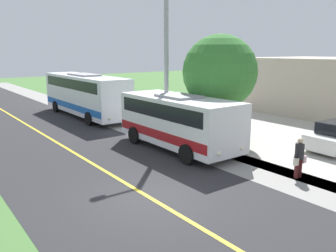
# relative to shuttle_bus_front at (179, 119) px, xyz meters

# --- Properties ---
(ground_plane) EXTENTS (120.00, 120.00, 0.00)m
(ground_plane) POSITION_rel_shuttle_bus_front_xyz_m (4.56, 4.22, -1.51)
(ground_plane) COLOR #477238
(road_surface) EXTENTS (8.00, 100.00, 0.01)m
(road_surface) POSITION_rel_shuttle_bus_front_xyz_m (4.56, 4.22, -1.51)
(road_surface) COLOR #28282B
(road_surface) RESTS_ON ground
(sidewalk) EXTENTS (2.40, 100.00, 0.01)m
(sidewalk) POSITION_rel_shuttle_bus_front_xyz_m (-0.64, 4.22, -1.51)
(sidewalk) COLOR gray
(sidewalk) RESTS_ON ground
(road_centre_line) EXTENTS (0.16, 100.00, 0.00)m
(road_centre_line) POSITION_rel_shuttle_bus_front_xyz_m (4.56, 4.22, -1.50)
(road_centre_line) COLOR gold
(road_centre_line) RESTS_ON ground
(shuttle_bus_front) EXTENTS (2.78, 7.20, 2.74)m
(shuttle_bus_front) POSITION_rel_shuttle_bus_front_xyz_m (0.00, 0.00, 0.00)
(shuttle_bus_front) COLOR white
(shuttle_bus_front) RESTS_ON ground
(transit_bus_rear) EXTENTS (2.62, 10.44, 3.20)m
(transit_bus_rear) POSITION_rel_shuttle_bus_front_xyz_m (0.08, -11.19, 0.24)
(transit_bus_rear) COLOR white
(transit_bus_rear) RESTS_ON ground
(pedestrian_with_bags) EXTENTS (0.72, 0.34, 1.59)m
(pedestrian_with_bags) POSITION_rel_shuttle_bus_front_xyz_m (-1.16, 6.06, -0.67)
(pedestrian_with_bags) COLOR #4C1919
(pedestrian_with_bags) RESTS_ON ground
(street_light_pole) EXTENTS (1.97, 0.24, 8.11)m
(street_light_pole) POSITION_rel_shuttle_bus_front_xyz_m (-0.31, -1.62, 2.95)
(street_light_pole) COLOR #9E9EA3
(street_light_pole) RESTS_ON ground
(tree_curbside) EXTENTS (4.02, 4.02, 5.76)m
(tree_curbside) POSITION_rel_shuttle_bus_front_xyz_m (-2.84, -0.06, 2.22)
(tree_curbside) COLOR brown
(tree_curbside) RESTS_ON ground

